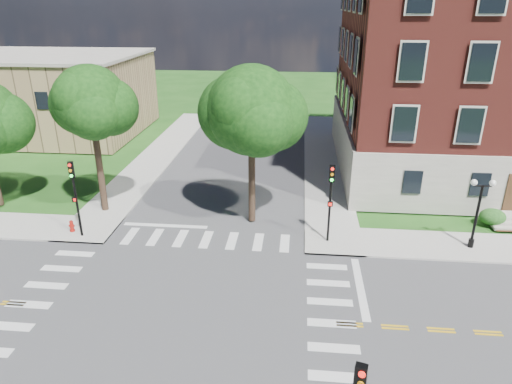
# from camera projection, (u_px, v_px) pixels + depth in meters

# --- Properties ---
(ground) EXTENTS (160.00, 160.00, 0.00)m
(ground) POSITION_uv_depth(u_px,v_px,m) (176.00, 314.00, 21.23)
(ground) COLOR #1B4914
(ground) RESTS_ON ground
(road_ew) EXTENTS (90.00, 12.00, 0.01)m
(road_ew) POSITION_uv_depth(u_px,v_px,m) (176.00, 314.00, 21.23)
(road_ew) COLOR #3D3D3F
(road_ew) RESTS_ON ground
(road_ns) EXTENTS (12.00, 90.00, 0.01)m
(road_ns) POSITION_uv_depth(u_px,v_px,m) (176.00, 314.00, 21.23)
(road_ns) COLOR #3D3D3F
(road_ns) RESTS_ON ground
(sidewalk_ne) EXTENTS (34.00, 34.00, 0.12)m
(sidewalk_ne) POSITION_uv_depth(u_px,v_px,m) (431.00, 196.00, 33.96)
(sidewalk_ne) COLOR #9E9B93
(sidewalk_ne) RESTS_ON ground
(sidewalk_nw) EXTENTS (34.00, 34.00, 0.12)m
(sidewalk_nw) POSITION_uv_depth(u_px,v_px,m) (38.00, 182.00, 36.70)
(sidewalk_nw) COLOR #9E9B93
(sidewalk_nw) RESTS_ON ground
(crosswalk_east) EXTENTS (2.20, 10.20, 0.02)m
(crosswalk_east) POSITION_uv_depth(u_px,v_px,m) (332.00, 324.00, 20.59)
(crosswalk_east) COLOR silver
(crosswalk_east) RESTS_ON ground
(stop_bar_east) EXTENTS (0.40, 5.50, 0.00)m
(stop_bar_east) POSITION_uv_depth(u_px,v_px,m) (360.00, 287.00, 23.21)
(stop_bar_east) COLOR silver
(stop_bar_east) RESTS_ON ground
(secondary_building) EXTENTS (20.40, 15.40, 8.30)m
(secondary_building) POSITION_uv_depth(u_px,v_px,m) (45.00, 94.00, 49.09)
(secondary_building) COLOR #947852
(secondary_building) RESTS_ON ground
(tree_c) EXTENTS (4.65, 4.65, 9.82)m
(tree_c) POSITION_uv_depth(u_px,v_px,m) (91.00, 102.00, 28.78)
(tree_c) COLOR black
(tree_c) RESTS_ON ground
(tree_d) EXTENTS (5.48, 5.48, 10.04)m
(tree_d) POSITION_uv_depth(u_px,v_px,m) (252.00, 111.00, 27.30)
(tree_d) COLOR black
(tree_d) RESTS_ON ground
(traffic_signal_ne) EXTENTS (0.32, 0.35, 4.80)m
(traffic_signal_ne) POSITION_uv_depth(u_px,v_px,m) (331.00, 194.00, 26.33)
(traffic_signal_ne) COLOR black
(traffic_signal_ne) RESTS_ON ground
(traffic_signal_nw) EXTENTS (0.38, 0.45, 4.80)m
(traffic_signal_nw) POSITION_uv_depth(u_px,v_px,m) (74.00, 190.00, 26.93)
(traffic_signal_nw) COLOR black
(traffic_signal_nw) RESTS_ON ground
(twin_lamp_west) EXTENTS (1.36, 0.36, 4.23)m
(twin_lamp_west) POSITION_uv_depth(u_px,v_px,m) (478.00, 210.00, 25.89)
(twin_lamp_west) COLOR black
(twin_lamp_west) RESTS_ON ground
(fire_hydrant) EXTENTS (0.35, 0.35, 0.75)m
(fire_hydrant) POSITION_uv_depth(u_px,v_px,m) (72.00, 226.00, 28.51)
(fire_hydrant) COLOR #9B120B
(fire_hydrant) RESTS_ON ground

